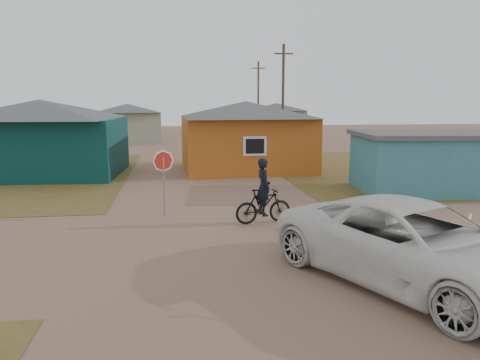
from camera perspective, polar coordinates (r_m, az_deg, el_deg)
ground at (r=13.15m, az=-0.88°, el=-7.87°), size 120.00×120.00×0.00m
grass_ne at (r=30.07m, az=23.25°, el=1.37°), size 20.00×18.00×0.00m
house_teal at (r=26.92m, az=-23.01°, el=4.89°), size 8.93×7.08×4.00m
house_yellow at (r=26.82m, az=0.73°, el=5.53°), size 7.72×6.76×3.90m
shed_turquoise at (r=22.08m, az=22.12°, el=2.10°), size 6.71×4.93×2.60m
house_pale_west at (r=46.70m, az=-13.53°, el=6.89°), size 7.04×6.15×3.60m
house_beige_east at (r=53.73m, az=4.48°, el=7.47°), size 6.95×6.05×3.60m
house_pale_north at (r=59.79m, az=-20.14°, el=7.04°), size 6.28×5.81×3.40m
utility_pole_near at (r=35.36m, az=5.26°, el=9.98°), size 1.40×0.20×8.00m
utility_pole_far at (r=51.24m, az=2.23°, el=9.94°), size 1.40×0.20×8.00m
stop_sign at (r=16.13m, az=-9.31°, el=1.53°), size 0.75×0.06×2.31m
cyclist at (r=15.20m, az=2.87°, el=-2.41°), size 1.95×0.84×2.14m
vehicle at (r=10.83m, az=20.56°, el=-7.39°), size 5.54×7.18×1.81m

